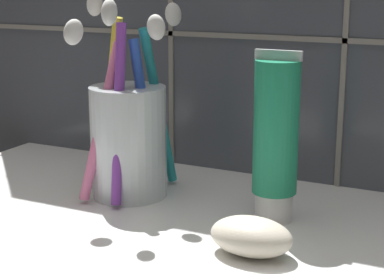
% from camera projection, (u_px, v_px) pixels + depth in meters
% --- Properties ---
extents(sink_counter, '(0.73, 0.34, 0.02)m').
position_uv_depth(sink_counter, '(261.00, 255.00, 0.49)').
color(sink_counter, white).
rests_on(sink_counter, ground).
extents(toothbrush_cup, '(0.10, 0.12, 0.19)m').
position_uv_depth(toothbrush_cup, '(128.00, 134.00, 0.58)').
color(toothbrush_cup, silver).
rests_on(toothbrush_cup, sink_counter).
extents(toothpaste_tube, '(0.04, 0.04, 0.14)m').
position_uv_depth(toothpaste_tube, '(276.00, 138.00, 0.52)').
color(toothpaste_tube, white).
rests_on(toothpaste_tube, sink_counter).
extents(soap_bar, '(0.06, 0.04, 0.03)m').
position_uv_depth(soap_bar, '(254.00, 237.00, 0.47)').
color(soap_bar, silver).
rests_on(soap_bar, sink_counter).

